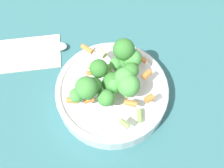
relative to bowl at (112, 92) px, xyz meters
The scene contains 5 objects.
ground_plane 0.03m from the bowl, ahead, with size 3.00×3.00×0.00m, color #2D6066.
bowl is the anchor object (origin of this frame).
pasta_salad 0.07m from the bowl, 31.49° to the right, with size 0.19×0.21×0.10m.
napkin 0.25m from the bowl, 140.25° to the left, with size 0.16×0.11×0.01m.
spoon 0.22m from the bowl, 130.05° to the left, with size 0.17×0.05×0.01m.
Camera 1 is at (-0.05, -0.27, 0.55)m, focal length 42.00 mm.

